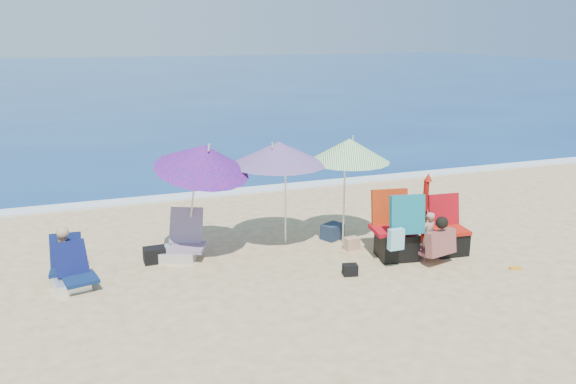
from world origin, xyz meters
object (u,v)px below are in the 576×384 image
object	(u,v)px
umbrella_turquoise	(279,153)
umbrella_blue	(203,158)
camp_chair_right	(397,234)
person_center	(433,239)
furled_umbrella	(425,205)
chair_navy	(73,277)
umbrella_striped	(349,150)
chair_rainbow	(182,246)
person_left	(65,254)
camp_chair_left	(448,236)

from	to	relation	value
umbrella_turquoise	umbrella_blue	size ratio (longest dim) A/B	1.03
camp_chair_right	person_center	xyz separation A→B (m)	(0.48, -0.32, -0.02)
furled_umbrella	chair_navy	size ratio (longest dim) A/B	1.83
umbrella_striped	chair_navy	xyz separation A→B (m)	(-4.62, -0.47, -1.47)
chair_rainbow	furled_umbrella	bearing A→B (deg)	-10.33
umbrella_turquoise	camp_chair_right	bearing A→B (deg)	-36.35
umbrella_blue	person_left	bearing A→B (deg)	-178.73
person_left	camp_chair_right	bearing A→B (deg)	-10.96
chair_navy	camp_chair_left	xyz separation A→B (m)	(5.96, -0.64, 0.12)
chair_rainbow	camp_chair_right	size ratio (longest dim) A/B	0.74
umbrella_striped	umbrella_blue	size ratio (longest dim) A/B	0.91
camp_chair_left	camp_chair_right	size ratio (longest dim) A/B	0.84
umbrella_turquoise	umbrella_blue	xyz separation A→B (m)	(-1.32, -0.16, 0.05)
umbrella_striped	umbrella_blue	distance (m)	2.55
camp_chair_left	chair_navy	bearing A→B (deg)	173.83
camp_chair_left	person_center	distance (m)	0.55
umbrella_blue	furled_umbrella	size ratio (longest dim) A/B	1.63
umbrella_striped	person_left	distance (m)	4.88
umbrella_blue	camp_chair_left	bearing A→B (deg)	-15.79
umbrella_striped	umbrella_blue	world-z (taller)	umbrella_blue
umbrella_blue	camp_chair_right	bearing A→B (deg)	-19.37
umbrella_blue	person_center	size ratio (longest dim) A/B	2.55
person_center	chair_navy	bearing A→B (deg)	170.67
chair_rainbow	umbrella_striped	bearing A→B (deg)	-3.32
camp_chair_left	camp_chair_right	xyz separation A→B (m)	(-0.95, 0.07, 0.12)
chair_navy	person_left	bearing A→B (deg)	102.59
chair_navy	person_center	distance (m)	5.57
chair_rainbow	person_left	xyz separation A→B (m)	(-1.79, -0.23, 0.18)
chair_navy	camp_chair_right	size ratio (longest dim) A/B	0.61
chair_rainbow	camp_chair_right	distance (m)	3.54
chair_navy	person_center	world-z (taller)	person_center
umbrella_turquoise	camp_chair_right	size ratio (longest dim) A/B	1.86
furled_umbrella	person_center	distance (m)	0.92
camp_chair_right	person_left	size ratio (longest dim) A/B	1.37
chair_navy	person_left	distance (m)	0.47
umbrella_blue	camp_chair_right	size ratio (longest dim) A/B	1.81
umbrella_blue	person_center	distance (m)	3.91
furled_umbrella	person_center	size ratio (longest dim) A/B	1.56
chair_navy	camp_chair_right	xyz separation A→B (m)	(5.01, -0.58, 0.24)
chair_rainbow	umbrella_blue	bearing A→B (deg)	-26.98
camp_chair_right	person_center	bearing A→B (deg)	-33.93
chair_navy	person_center	bearing A→B (deg)	-9.33
chair_navy	camp_chair_right	world-z (taller)	camp_chair_right
umbrella_striped	umbrella_blue	xyz separation A→B (m)	(-2.55, -0.02, 0.06)
umbrella_striped	camp_chair_right	distance (m)	1.67
umbrella_striped	person_left	size ratio (longest dim) A/B	2.23
chair_navy	chair_rainbow	bearing A→B (deg)	20.72
furled_umbrella	person_left	xyz separation A→B (m)	(-5.93, 0.52, -0.32)
umbrella_blue	furled_umbrella	world-z (taller)	umbrella_blue
furled_umbrella	person_center	world-z (taller)	furled_umbrella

